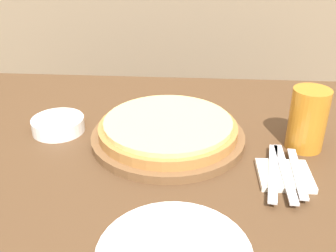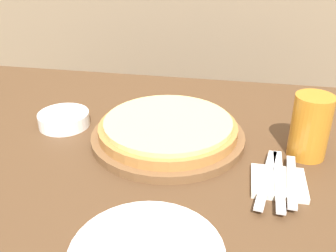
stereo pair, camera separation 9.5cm
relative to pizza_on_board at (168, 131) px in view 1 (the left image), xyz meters
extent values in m
cylinder|color=brown|center=(0.00, 0.00, -0.02)|extent=(0.38, 0.38, 0.02)
cylinder|color=#A87038|center=(0.00, 0.00, 0.01)|extent=(0.34, 0.34, 0.02)
cylinder|color=#E0C175|center=(0.00, 0.00, 0.02)|extent=(0.31, 0.31, 0.01)
cylinder|color=#B7701E|center=(0.33, -0.01, 0.05)|extent=(0.09, 0.09, 0.15)
cylinder|color=white|center=(0.33, -0.01, 0.11)|extent=(0.08, 0.08, 0.02)
cylinder|color=white|center=(-0.29, 0.03, -0.01)|extent=(0.13, 0.13, 0.04)
cube|color=silver|center=(0.26, -0.14, -0.02)|extent=(0.11, 0.11, 0.01)
cube|color=silver|center=(0.23, -0.14, -0.01)|extent=(0.06, 0.22, 0.00)
cube|color=silver|center=(0.26, -0.14, -0.01)|extent=(0.02, 0.22, 0.00)
cube|color=silver|center=(0.28, -0.14, -0.01)|extent=(0.03, 0.19, 0.00)
camera|label=1|loc=(0.06, -0.85, 0.46)|focal=42.00mm
camera|label=2|loc=(0.15, -0.83, 0.46)|focal=42.00mm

